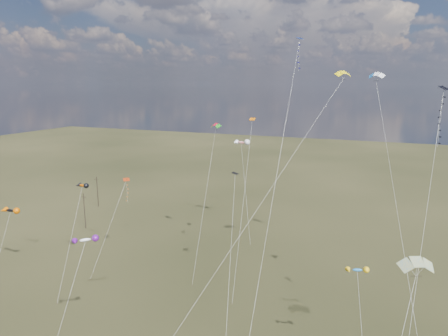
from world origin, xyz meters
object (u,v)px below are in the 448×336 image
at_px(utility_pole_near, 84,211).
at_px(diamond_black_high, 439,129).
at_px(utility_pole_far, 97,191).
at_px(novelty_black_orange, 10,211).
at_px(parafoil_yellow, 342,74).

distance_m(utility_pole_near, diamond_black_high, 70.86).
height_order(utility_pole_far, diamond_black_high, diamond_black_high).
distance_m(diamond_black_high, novelty_black_orange, 65.05).
height_order(utility_pole_near, utility_pole_far, same).
xyz_separation_m(diamond_black_high, parafoil_yellow, (-12.09, 11.33, 6.42)).
bearing_deg(utility_pole_far, parafoil_yellow, -16.26).
distance_m(utility_pole_far, diamond_black_high, 82.20).
bearing_deg(parafoil_yellow, diamond_black_high, -43.14).
bearing_deg(diamond_black_high, utility_pole_far, 158.31).
xyz_separation_m(utility_pole_near, novelty_black_orange, (2.64, -20.35, 6.43)).
relative_size(utility_pole_near, diamond_black_high, 0.26).
bearing_deg(utility_pole_near, parafoil_yellow, -4.20).
bearing_deg(parafoil_yellow, utility_pole_near, 175.80).
xyz_separation_m(utility_pole_far, parafoil_yellow, (61.45, -17.93, 28.65)).
bearing_deg(novelty_black_orange, diamond_black_high, 4.63).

